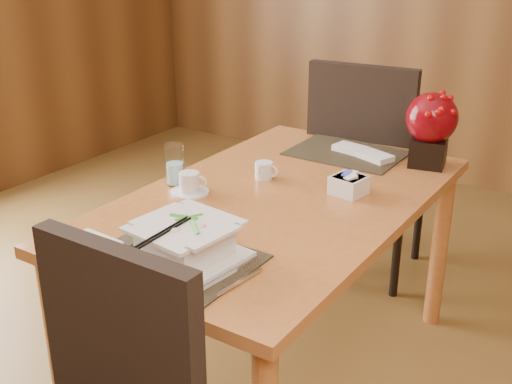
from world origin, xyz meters
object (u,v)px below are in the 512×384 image
Objects in this scene: dining_table at (277,222)px; soup_setting at (185,243)px; creamer_jug at (264,170)px; sugar_caddy at (349,185)px; coffee_cup at (189,184)px; berry_decor at (431,125)px; far_chair at (366,161)px; water_glass at (175,165)px; bread_plate at (84,246)px.

soup_setting reaches higher than dining_table.
creamer_jug is 0.33m from sugar_caddy.
berry_decor reaches higher than coffee_cup.
coffee_cup is at bearing 71.51° from far_chair.
water_glass is 0.53× the size of berry_decor.
water_glass is 1.06m from far_chair.
creamer_jug reaches higher than bread_plate.
creamer_jug is 0.80× the size of sugar_caddy.
soup_setting is 0.29× the size of far_chair.
creamer_jug is (-0.14, 0.12, 0.13)m from dining_table.
sugar_caddy reaches higher than dining_table.
dining_table is at bearing 16.06° from water_glass.
soup_setting is 3.62× the size of creamer_jug.
creamer_jug reaches higher than dining_table.
bread_plate is (-0.30, -0.10, -0.05)m from soup_setting.
sugar_caddy is at bearing 39.19° from dining_table.
dining_table is 0.73m from berry_decor.
creamer_jug is 0.67m from berry_decor.
berry_decor reaches higher than soup_setting.
far_chair reaches higher than dining_table.
creamer_jug is at bearing -134.40° from berry_decor.
water_glass is 0.33m from creamer_jug.
sugar_caddy is (0.17, 0.70, -0.02)m from soup_setting.
berry_decor is (0.60, 0.74, 0.13)m from coffee_cup.
water_glass reaches higher than creamer_jug.
far_chair is at bearing 99.86° from soup_setting.
water_glass is (-0.37, -0.11, 0.17)m from dining_table.
water_glass is at bearing 65.86° from far_chair.
coffee_cup reaches higher than sugar_caddy.
berry_decor is (0.30, 1.14, 0.11)m from soup_setting.
berry_decor reaches higher than creamer_jug.
water_glass is (-0.40, 0.43, 0.02)m from soup_setting.
far_chair is (-0.08, 1.42, -0.20)m from soup_setting.
bread_plate is (-0.13, -0.77, -0.03)m from creamer_jug.
soup_setting is 0.32m from bread_plate.
water_glass is 0.55m from bread_plate.
far_chair reaches higher than coffee_cup.
water_glass is 0.99m from berry_decor.
far_chair is (-0.38, 0.29, -0.31)m from berry_decor.
soup_setting is at bearing -78.38° from creamer_jug.
creamer_jug is 0.30× the size of berry_decor.
creamer_jug is 0.08× the size of far_chair.
bread_plate is (-0.60, -1.24, -0.16)m from berry_decor.
soup_setting is 2.04× the size of water_glass.
sugar_caddy is at bearing 25.21° from water_glass.
coffee_cup is 1.57× the size of creamer_jug.
berry_decor is at bearing 50.96° from coffee_cup.
coffee_cup is 1.26× the size of sugar_caddy.
water_glass is at bearing 139.35° from soup_setting.
water_glass is 1.42× the size of sugar_caddy.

